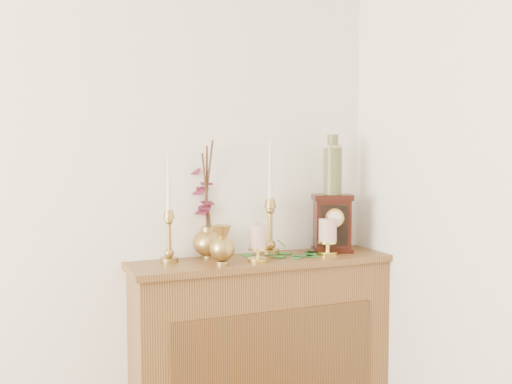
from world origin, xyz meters
name	(u,v)px	position (x,y,z in m)	size (l,w,h in m)	color
console_shelf	(263,362)	(1.40, 2.10, 0.44)	(1.24, 0.34, 0.93)	brown
candlestick_left	(169,227)	(0.98, 2.17, 1.09)	(0.08, 0.08, 0.48)	tan
candlestick_center	(270,217)	(1.48, 2.18, 1.11)	(0.09, 0.09, 0.55)	tan
bud_vase	(222,246)	(1.17, 2.00, 1.02)	(0.11, 0.11, 0.18)	tan
ginger_jar	(203,205)	(1.16, 2.25, 1.17)	(0.22, 0.24, 0.54)	tan
pillar_candle_left	(258,241)	(1.34, 2.03, 1.02)	(0.09, 0.09, 0.17)	#E4CB4F
pillar_candle_right	(328,235)	(1.72, 2.06, 1.03)	(0.09, 0.09, 0.18)	#E4CB4F
ivy_garland	(301,253)	(1.59, 2.08, 0.94)	(0.46, 0.23, 0.09)	#286928
mantel_clock	(332,224)	(1.78, 2.12, 1.07)	(0.22, 0.19, 0.28)	black
ceramic_vase	(333,168)	(1.78, 2.13, 1.34)	(0.09, 0.09, 0.29)	#1C3829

